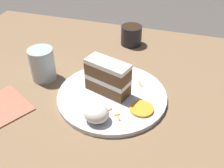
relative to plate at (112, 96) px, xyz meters
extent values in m
plane|color=#4C4742|center=(-0.01, -0.06, -0.04)|extent=(6.00, 6.00, 0.00)
cube|color=#846647|center=(-0.01, -0.06, -0.02)|extent=(1.30, 1.06, 0.03)
cylinder|color=silver|center=(0.00, 0.00, 0.00)|extent=(0.30, 0.30, 0.01)
cube|color=brown|center=(-0.01, 0.01, 0.02)|extent=(0.13, 0.09, 0.03)
cube|color=white|center=(-0.01, 0.01, 0.05)|extent=(0.13, 0.09, 0.01)
cube|color=brown|center=(-0.01, 0.01, 0.07)|extent=(0.13, 0.09, 0.03)
cube|color=white|center=(-0.01, 0.01, 0.10)|extent=(0.13, 0.09, 0.01)
ellipsoid|color=white|center=(-0.01, -0.11, 0.03)|extent=(0.06, 0.06, 0.04)
cylinder|color=orange|center=(0.09, -0.04, 0.01)|extent=(0.06, 0.06, 0.01)
cube|color=orange|center=(-0.08, 0.08, 0.01)|extent=(0.03, 0.01, 0.00)
cube|color=orange|center=(0.04, -0.08, 0.01)|extent=(0.01, 0.01, 0.00)
cube|color=orange|center=(-0.08, 0.05, 0.01)|extent=(0.01, 0.02, 0.00)
cube|color=orange|center=(0.01, -0.06, 0.01)|extent=(0.01, 0.01, 0.00)
cube|color=orange|center=(0.04, -0.09, 0.01)|extent=(0.01, 0.02, 0.00)
cube|color=orange|center=(0.07, 0.06, 0.01)|extent=(0.02, 0.02, 0.00)
cube|color=orange|center=(-0.06, 0.08, 0.01)|extent=(0.02, 0.00, 0.00)
cube|color=orange|center=(0.03, 0.11, 0.01)|extent=(0.01, 0.02, 0.00)
cylinder|color=silver|center=(-0.23, 0.03, 0.04)|extent=(0.07, 0.07, 0.10)
cylinder|color=silver|center=(-0.23, 0.03, 0.01)|extent=(0.07, 0.07, 0.03)
cylinder|color=#232328|center=(-0.02, 0.32, 0.03)|extent=(0.08, 0.08, 0.07)
cylinder|color=#382314|center=(-0.02, 0.32, 0.06)|extent=(0.06, 0.06, 0.01)
camera|label=1|loc=(0.16, -0.54, 0.47)|focal=42.00mm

